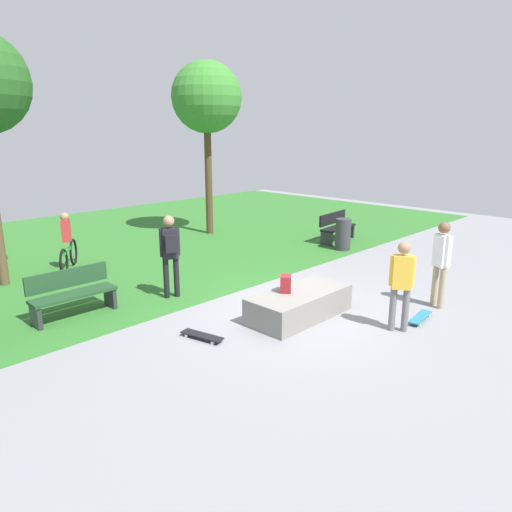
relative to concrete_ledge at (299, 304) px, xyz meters
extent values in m
plane|color=gray|center=(0.18, 0.34, -0.26)|extent=(28.00, 28.00, 0.00)
cube|color=#2D6B28|center=(0.18, 8.13, -0.25)|extent=(26.60, 12.44, 0.01)
cube|color=gray|center=(0.00, 0.00, 0.00)|extent=(2.12, 0.97, 0.51)
cube|color=maroon|center=(-0.19, 0.19, 0.42)|extent=(0.34, 0.33, 0.32)
cylinder|color=tan|center=(2.44, -1.56, 0.17)|extent=(0.12, 0.12, 0.85)
cylinder|color=tan|center=(2.33, -1.75, 0.17)|extent=(0.12, 0.12, 0.85)
cube|color=white|center=(2.38, -1.66, 0.92)|extent=(0.33, 0.38, 0.64)
cylinder|color=white|center=(2.47, -1.51, 0.94)|extent=(0.09, 0.09, 0.59)
cylinder|color=white|center=(2.30, -1.81, 0.94)|extent=(0.09, 0.09, 0.59)
sphere|color=brown|center=(2.38, -1.66, 1.38)|extent=(0.23, 0.23, 0.23)
cylinder|color=slate|center=(0.67, -1.58, 0.14)|extent=(0.12, 0.12, 0.80)
cylinder|color=slate|center=(0.79, -1.77, 0.14)|extent=(0.12, 0.12, 0.80)
cube|color=gold|center=(0.73, -1.68, 0.84)|extent=(0.34, 0.38, 0.60)
cylinder|color=gold|center=(0.64, -1.53, 0.86)|extent=(0.09, 0.09, 0.55)
cylinder|color=gold|center=(0.82, -1.82, 0.86)|extent=(0.09, 0.09, 0.55)
sphere|color=#9E7556|center=(0.73, -1.68, 1.27)|extent=(0.22, 0.22, 0.22)
cube|color=teal|center=(1.46, -1.76, -0.19)|extent=(0.82, 0.30, 0.02)
cylinder|color=silver|center=(1.72, -1.64, -0.23)|extent=(0.06, 0.04, 0.06)
cylinder|color=silver|center=(1.74, -1.80, -0.23)|extent=(0.06, 0.04, 0.06)
cylinder|color=silver|center=(1.17, -1.71, -0.23)|extent=(0.06, 0.04, 0.06)
cylinder|color=silver|center=(1.19, -1.87, -0.23)|extent=(0.06, 0.04, 0.06)
cube|color=black|center=(-1.95, 0.56, -0.19)|extent=(0.38, 0.82, 0.02)
cylinder|color=silver|center=(-1.81, 0.30, -0.23)|extent=(0.04, 0.06, 0.06)
cylinder|color=silver|center=(-1.97, 0.27, -0.23)|extent=(0.04, 0.06, 0.06)
cylinder|color=silver|center=(-1.94, 0.85, -0.23)|extent=(0.04, 0.06, 0.06)
cylinder|color=silver|center=(-2.10, 0.81, -0.23)|extent=(0.04, 0.06, 0.06)
cube|color=black|center=(5.86, 3.17, 0.19)|extent=(1.64, 0.62, 0.06)
cube|color=black|center=(5.83, 3.39, 0.47)|extent=(1.60, 0.24, 0.36)
cube|color=#2D2D33|center=(6.59, 3.25, -0.03)|extent=(0.12, 0.40, 0.45)
cube|color=#2D2D33|center=(5.13, 3.09, -0.03)|extent=(0.12, 0.40, 0.45)
cube|color=#1E4223|center=(-3.01, 3.08, 0.19)|extent=(1.61, 0.46, 0.06)
cube|color=#1E4223|center=(-3.01, 3.30, 0.47)|extent=(1.60, 0.08, 0.36)
cube|color=#2D2D33|center=(-2.27, 3.07, -0.03)|extent=(0.09, 0.40, 0.45)
cube|color=#2D2D33|center=(-3.74, 3.09, -0.03)|extent=(0.09, 0.40, 0.45)
cylinder|color=#4C3823|center=(3.76, 7.07, 1.66)|extent=(0.24, 0.24, 3.83)
sphere|color=#387F2D|center=(3.76, 7.07, 4.26)|extent=(2.29, 2.29, 2.29)
cylinder|color=#333338|center=(5.01, 2.42, 0.21)|extent=(0.46, 0.46, 0.94)
cylinder|color=black|center=(-1.15, 2.71, 0.18)|extent=(0.12, 0.12, 0.87)
cylinder|color=black|center=(-0.95, 2.62, 0.18)|extent=(0.12, 0.12, 0.87)
cube|color=black|center=(-1.05, 2.66, 0.93)|extent=(0.37, 0.31, 0.65)
cylinder|color=black|center=(-1.21, 2.73, 0.96)|extent=(0.09, 0.09, 0.60)
cylinder|color=black|center=(-0.89, 2.59, 0.96)|extent=(0.09, 0.09, 0.60)
sphere|color=#9E7556|center=(-1.05, 2.66, 1.41)|extent=(0.23, 0.23, 0.23)
cube|color=black|center=(-1.11, 2.52, 0.97)|extent=(0.30, 0.25, 0.36)
torus|color=black|center=(-1.99, 5.80, 0.07)|extent=(0.48, 0.61, 0.72)
torus|color=black|center=(-1.33, 6.69, 0.07)|extent=(0.48, 0.61, 0.72)
cube|color=#338C3F|center=(-1.66, 6.24, 0.27)|extent=(0.62, 0.82, 0.08)
cube|color=red|center=(-1.66, 6.24, 0.77)|extent=(0.31, 0.33, 0.56)
sphere|color=#9E7556|center=(-1.66, 6.24, 1.12)|extent=(0.22, 0.22, 0.22)
camera|label=1|loc=(-6.67, -5.34, 3.23)|focal=33.16mm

